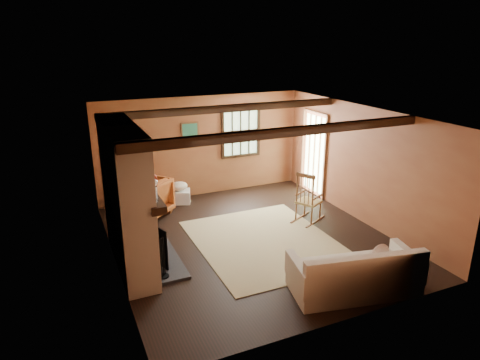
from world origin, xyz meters
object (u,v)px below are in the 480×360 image
rocking_chair (308,200)px  sofa (356,276)px  laundry_basket (179,197)px  fireplace (128,203)px  armchair (145,198)px

rocking_chair → sofa: rocking_chair is taller
laundry_basket → sofa: bearing=-73.3°
sofa → rocking_chair: bearing=84.7°
fireplace → rocking_chair: bearing=5.0°
fireplace → armchair: 2.16m
sofa → laundry_basket: sofa is taller
sofa → laundry_basket: size_ratio=4.09×
rocking_chair → armchair: rocking_chair is taller
rocking_chair → laundry_basket: (-2.17, 2.09, -0.31)m
fireplace → sofa: (2.91, -2.25, -0.83)m
fireplace → sofa: size_ratio=1.17×
sofa → armchair: bearing=130.0°
laundry_basket → rocking_chair: bearing=-43.8°
rocking_chair → armchair: bearing=33.4°
sofa → armchair: (-2.27, 4.19, 0.14)m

